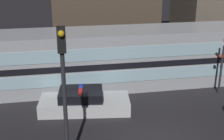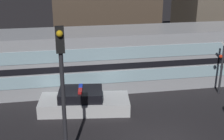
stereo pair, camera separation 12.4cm
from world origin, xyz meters
The scene contains 4 objects.
train centered at (0.58, 7.34, 1.81)m, with size 19.34×3.13×3.61m.
police_car centered at (-3.03, 4.12, 0.49)m, with size 4.97×2.48×1.32m.
crossing_signal_near centered at (5.25, 4.90, 1.92)m, with size 0.66×0.29×3.43m.
traffic_light_corner centered at (-4.11, -0.62, 3.65)m, with size 0.30×0.46×5.62m.
Camera 1 is at (-4.28, -11.01, 7.81)m, focal length 50.00 mm.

